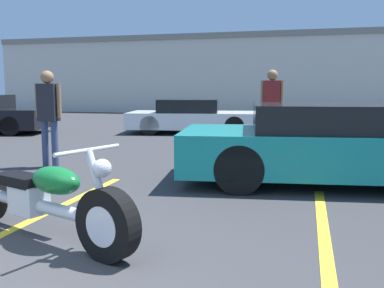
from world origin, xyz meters
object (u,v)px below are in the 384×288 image
Objects in this scene: motorcycle at (38,199)px; spectator_near_motorcycle at (272,102)px; show_car_hood_open at (337,144)px; spectator_by_show_car at (49,110)px; parked_car_mid_row at (193,117)px.

spectator_near_motorcycle is at bearing 95.13° from motorcycle.
spectator_near_motorcycle is at bearing 103.28° from show_car_hood_open.
spectator_by_show_car is (-3.74, -3.15, -0.07)m from spectator_near_motorcycle.
parked_car_mid_row is (-1.07, 9.83, 0.13)m from motorcycle.
spectator_by_show_car is (-2.05, 3.33, 0.66)m from motorcycle.
show_car_hood_open is 7.67m from parked_car_mid_row.
spectator_by_show_car is at bearing 141.43° from motorcycle.
spectator_near_motorcycle is at bearing 40.08° from spectator_by_show_car.
show_car_hood_open is 2.77× the size of spectator_by_show_car.
spectator_by_show_car reaches higher than parked_car_mid_row.
show_car_hood_open is at bearing 68.09° from motorcycle.
motorcycle is 1.38× the size of spectator_by_show_car.
spectator_near_motorcycle is (-1.23, 3.19, 0.51)m from show_car_hood_open.
show_car_hood_open is 1.10× the size of parked_car_mid_row.
show_car_hood_open is at bearing -0.48° from spectator_by_show_car.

